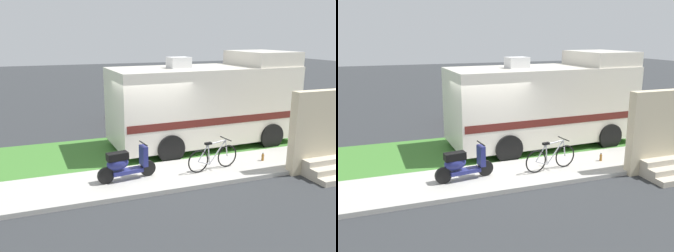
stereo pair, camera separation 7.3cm
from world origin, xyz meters
The scene contains 10 objects.
ground_plane centered at (0.00, 0.00, 0.00)m, with size 80.00×80.00×0.00m, color #2D3033.
sidewalk centered at (0.00, -1.20, 0.06)m, with size 24.00×2.00×0.12m.
grass_strip centered at (0.00, 1.50, 0.04)m, with size 24.00×3.40×0.08m.
motorhome_rv centered at (2.40, 1.30, 1.58)m, with size 6.64×2.93×3.32m.
scooter centered at (-1.21, -1.21, 0.58)m, with size 1.64×0.53×0.97m.
bicycle centered at (1.35, -1.34, 0.50)m, with size 1.66×0.52×0.89m.
pickup_truck_near centered at (3.50, 5.90, 0.96)m, with size 5.19×2.27×1.79m.
porch_steps centered at (4.36, -2.29, 0.97)m, with size 2.00×1.26×2.40m.
bottle_green centered at (3.16, -1.17, 0.22)m, with size 0.08×0.08×0.24m.
bottle_spare centered at (5.51, -0.81, 0.23)m, with size 0.07×0.07×0.27m.
Camera 2 is at (-3.18, -10.12, 3.91)m, focal length 38.63 mm.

